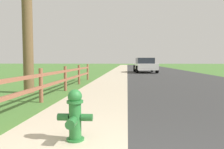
% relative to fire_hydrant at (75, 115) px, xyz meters
% --- Properties ---
extents(ground_plane, '(120.00, 120.00, 0.00)m').
position_rel_fire_hydrant_xyz_m(ground_plane, '(0.78, 23.51, -0.39)').
color(ground_plane, '#467430').
extents(road_asphalt, '(7.00, 66.00, 0.01)m').
position_rel_fire_hydrant_xyz_m(road_asphalt, '(4.28, 25.51, -0.38)').
color(road_asphalt, '#323232').
rests_on(road_asphalt, ground).
extents(curb_concrete, '(6.00, 66.00, 0.01)m').
position_rel_fire_hydrant_xyz_m(curb_concrete, '(-2.22, 25.51, -0.38)').
color(curb_concrete, '#BFAF94').
rests_on(curb_concrete, ground).
extents(grass_verge, '(5.00, 66.00, 0.00)m').
position_rel_fire_hydrant_xyz_m(grass_verge, '(-3.72, 25.51, -0.38)').
color(grass_verge, '#467430').
rests_on(grass_verge, ground).
extents(fire_hydrant, '(0.52, 0.42, 0.76)m').
position_rel_fire_hydrant_xyz_m(fire_hydrant, '(0.00, 0.00, 0.00)').
color(fire_hydrant, '#287233').
rests_on(fire_hydrant, ground).
extents(rail_fence, '(0.11, 11.66, 0.97)m').
position_rel_fire_hydrant_xyz_m(rail_fence, '(-1.65, 3.85, 0.18)').
color(rail_fence, brown).
rests_on(rail_fence, ground).
extents(parked_suv_white, '(2.28, 4.75, 1.48)m').
position_rel_fire_hydrant_xyz_m(parked_suv_white, '(2.57, 18.58, 0.38)').
color(parked_suv_white, white).
rests_on(parked_suv_white, ground).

